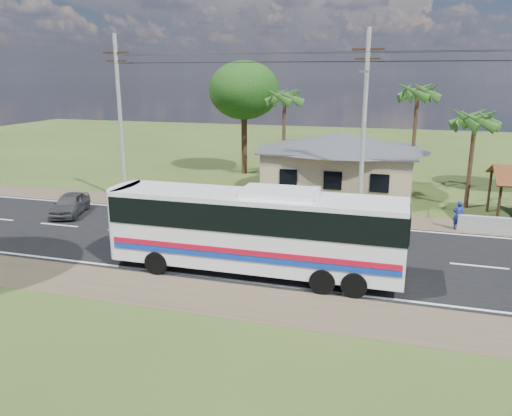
{
  "coord_description": "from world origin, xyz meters",
  "views": [
    {
      "loc": [
        5.29,
        -23.22,
        8.47
      ],
      "look_at": [
        -1.9,
        1.0,
        1.67
      ],
      "focal_mm": 35.0,
      "sensor_mm": 36.0,
      "label": 1
    }
  ],
  "objects": [
    {
      "name": "ground",
      "position": [
        0.0,
        0.0,
        0.0
      ],
      "size": [
        120.0,
        120.0,
        0.0
      ],
      "primitive_type": "plane",
      "color": "#314619",
      "rests_on": "ground"
    },
    {
      "name": "road",
      "position": [
        0.0,
        0.0,
        0.01
      ],
      "size": [
        120.0,
        16.0,
        0.03
      ],
      "color": "black",
      "rests_on": "ground"
    },
    {
      "name": "house",
      "position": [
        1.0,
        13.0,
        2.64
      ],
      "size": [
        12.4,
        10.0,
        5.0
      ],
      "color": "tan",
      "rests_on": "ground"
    },
    {
      "name": "utility_poles",
      "position": [
        2.67,
        6.49,
        5.77
      ],
      "size": [
        32.8,
        2.22,
        11.0
      ],
      "color": "#9E9E99",
      "rests_on": "ground"
    },
    {
      "name": "palm_near",
      "position": [
        9.5,
        11.0,
        5.71
      ],
      "size": [
        2.8,
        2.8,
        6.7
      ],
      "color": "#47301E",
      "rests_on": "ground"
    },
    {
      "name": "palm_mid",
      "position": [
        6.0,
        15.5,
        7.16
      ],
      "size": [
        2.8,
        2.8,
        8.2
      ],
      "color": "#47301E",
      "rests_on": "ground"
    },
    {
      "name": "palm_far",
      "position": [
        -4.0,
        16.0,
        6.68
      ],
      "size": [
        2.8,
        2.8,
        7.7
      ],
      "color": "#47301E",
      "rests_on": "ground"
    },
    {
      "name": "tree_behind_house",
      "position": [
        -8.0,
        18.0,
        7.12
      ],
      "size": [
        6.0,
        6.0,
        9.61
      ],
      "color": "#47301E",
      "rests_on": "ground"
    },
    {
      "name": "coach_bus",
      "position": [
        -0.51,
        -3.7,
        2.22
      ],
      "size": [
        12.55,
        2.81,
        3.89
      ],
      "rotation": [
        0.0,
        0.0,
        0.01
      ],
      "color": "white",
      "rests_on": "ground"
    },
    {
      "name": "motorcycle",
      "position": [
        2.15,
        7.6,
        0.47
      ],
      "size": [
        1.86,
        0.81,
        0.95
      ],
      "primitive_type": "imported",
      "rotation": [
        0.0,
        0.0,
        1.68
      ],
      "color": "black",
      "rests_on": "ground"
    },
    {
      "name": "person",
      "position": [
        8.52,
        5.7,
        0.83
      ],
      "size": [
        0.61,
        0.41,
        1.66
      ],
      "primitive_type": "imported",
      "rotation": [
        0.0,
        0.0,
        3.12
      ],
      "color": "navy",
      "rests_on": "ground"
    },
    {
      "name": "small_car",
      "position": [
        -14.29,
        2.18,
        0.67
      ],
      "size": [
        2.73,
        4.26,
        1.35
      ],
      "primitive_type": "imported",
      "rotation": [
        0.0,
        0.0,
        0.31
      ],
      "color": "#313134",
      "rests_on": "ground"
    }
  ]
}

